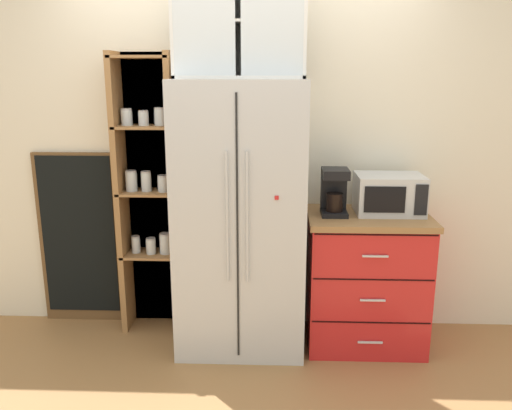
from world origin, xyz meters
TOP-DOWN VIEW (x-y plane):
  - ground_plane at (0.00, 0.00)m, footprint 10.52×10.52m
  - wall_back_cream at (0.00, 0.40)m, footprint 4.84×0.10m
  - refrigerator at (0.00, 0.03)m, footprint 0.84×0.65m
  - pantry_shelf_column at (-0.67, 0.29)m, footprint 0.46×0.28m
  - counter_cabinet at (0.85, 0.07)m, footprint 0.81×0.60m
  - microwave at (0.98, 0.12)m, footprint 0.44×0.33m
  - coffee_maker at (0.62, 0.07)m, footprint 0.17×0.20m
  - mug_red at (0.85, 0.08)m, footprint 0.12×0.08m
  - bottle_cobalt at (0.85, 0.06)m, footprint 0.06×0.06m
  - upper_cabinet at (0.00, 0.08)m, footprint 0.81×0.32m
  - chalkboard_menu at (-1.22, 0.33)m, footprint 0.60×0.04m

SIDE VIEW (x-z plane):
  - ground_plane at x=0.00m, z-range 0.00..0.00m
  - counter_cabinet at x=0.85m, z-range 0.00..0.93m
  - chalkboard_menu at x=-1.22m, z-range 0.00..1.29m
  - refrigerator at x=0.00m, z-range 0.00..1.80m
  - mug_red at x=0.85m, z-range 0.92..1.00m
  - pantry_shelf_column at x=-0.67m, z-range 0.03..2.01m
  - bottle_cobalt at x=0.85m, z-range 0.91..1.16m
  - microwave at x=0.98m, z-range 0.92..1.18m
  - coffee_maker at x=0.62m, z-range 0.92..1.23m
  - wall_back_cream at x=0.00m, z-range 0.00..2.55m
  - upper_cabinet at x=0.00m, z-range 1.80..2.47m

